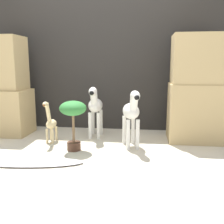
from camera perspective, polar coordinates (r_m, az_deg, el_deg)
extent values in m
plane|color=beige|center=(3.00, -6.16, -9.28)|extent=(14.00, 14.00, 0.00)
cube|color=#2D2B28|center=(4.09, -2.24, 11.71)|extent=(6.40, 0.08, 2.20)
cube|color=tan|center=(4.09, -22.11, 0.01)|extent=(0.68, 0.51, 0.65)
cube|color=tan|center=(4.03, -22.79, 9.76)|extent=(0.59, 0.44, 0.74)
cube|color=tan|center=(3.62, 17.59, -0.11)|extent=(0.68, 0.51, 0.75)
cube|color=tan|center=(3.56, 18.21, 10.85)|extent=(0.64, 0.48, 0.63)
cylinder|color=white|center=(3.14, 5.58, -4.91)|extent=(0.05, 0.05, 0.36)
cylinder|color=white|center=(3.11, 3.52, -5.00)|extent=(0.05, 0.05, 0.36)
cylinder|color=white|center=(3.36, 4.60, -3.85)|extent=(0.05, 0.05, 0.36)
cylinder|color=white|center=(3.34, 2.66, -3.93)|extent=(0.05, 0.05, 0.36)
ellipsoid|color=white|center=(3.18, 4.14, 0.19)|extent=(0.28, 0.38, 0.19)
cylinder|color=white|center=(3.02, 4.77, 2.08)|extent=(0.13, 0.17, 0.21)
ellipsoid|color=white|center=(2.95, 5.05, 3.54)|extent=(0.16, 0.22, 0.12)
sphere|color=black|center=(2.87, 5.44, 3.15)|extent=(0.06, 0.06, 0.06)
cube|color=black|center=(3.02, 4.77, 2.26)|extent=(0.04, 0.09, 0.17)
cylinder|color=white|center=(3.55, -2.97, -3.05)|extent=(0.05, 0.05, 0.36)
cylinder|color=white|center=(3.57, -4.81, -3.00)|extent=(0.05, 0.05, 0.36)
cylinder|color=white|center=(3.78, -2.43, -2.22)|extent=(0.05, 0.05, 0.36)
cylinder|color=white|center=(3.80, -4.15, -2.17)|extent=(0.05, 0.05, 0.36)
ellipsoid|color=white|center=(3.62, -3.63, 1.46)|extent=(0.20, 0.34, 0.19)
cylinder|color=white|center=(3.46, -4.04, 3.17)|extent=(0.10, 0.15, 0.21)
ellipsoid|color=white|center=(3.40, -4.23, 4.46)|extent=(0.11, 0.20, 0.12)
sphere|color=black|center=(3.32, -4.47, 4.14)|extent=(0.06, 0.06, 0.06)
cube|color=black|center=(3.46, -4.04, 3.32)|extent=(0.03, 0.08, 0.17)
cylinder|color=beige|center=(3.46, -12.83, -5.19)|extent=(0.03, 0.03, 0.18)
cylinder|color=beige|center=(3.48, -13.97, -5.13)|extent=(0.03, 0.03, 0.18)
cylinder|color=beige|center=(3.60, -12.02, -4.56)|extent=(0.03, 0.03, 0.18)
cylinder|color=beige|center=(3.62, -13.11, -4.50)|extent=(0.03, 0.03, 0.18)
ellipsoid|color=beige|center=(3.50, -13.07, -2.56)|extent=(0.12, 0.22, 0.12)
cylinder|color=beige|center=(3.39, -13.71, -0.25)|extent=(0.05, 0.13, 0.28)
ellipsoid|color=beige|center=(3.29, -14.34, 1.64)|extent=(0.06, 0.11, 0.06)
sphere|color=brown|center=(3.25, -14.62, 1.43)|extent=(0.03, 0.03, 0.03)
cylinder|color=#513323|center=(3.16, -8.29, -7.34)|extent=(0.16, 0.16, 0.10)
cylinder|color=brown|center=(3.10, -8.39, -3.65)|extent=(0.03, 0.03, 0.32)
ellipsoid|color=#337F38|center=(3.05, -8.51, 0.83)|extent=(0.31, 0.31, 0.17)
ellipsoid|color=silver|center=(2.84, -16.72, -10.45)|extent=(1.05, 0.41, 0.03)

